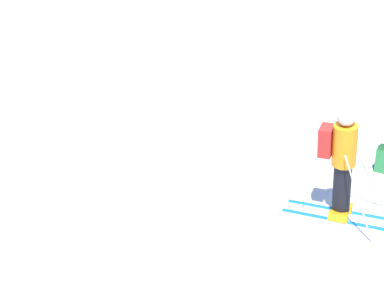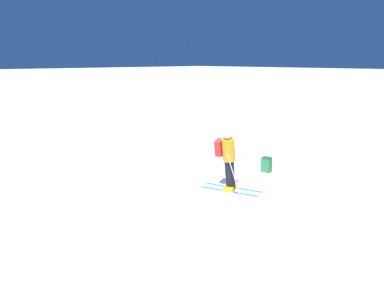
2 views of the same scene
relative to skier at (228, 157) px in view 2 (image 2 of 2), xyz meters
name	(u,v)px [view 2 (image 2 of 2)]	position (x,y,z in m)	size (l,w,h in m)	color
ground_plane	(239,187)	(0.59, 0.04, -1.01)	(300.00, 300.00, 0.00)	white
skier	(228,157)	(0.00, 0.00, 0.00)	(1.31, 1.76, 1.83)	#1E7AC6
spare_backpack	(266,165)	(2.35, 0.35, -0.76)	(0.25, 0.32, 0.50)	#236633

